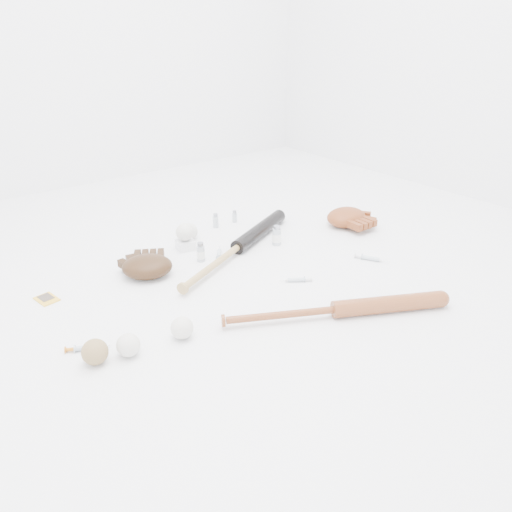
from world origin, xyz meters
TOP-DOWN VIEW (x-y plane):
  - bat_dark at (0.06, 0.15)m, footprint 0.81×0.42m
  - bat_wood at (0.02, -0.45)m, footprint 0.73×0.42m
  - glove_dark at (-0.33, 0.20)m, footprint 0.31×0.31m
  - glove_tan at (0.65, 0.09)m, footprint 0.24×0.24m
  - trading_card at (-0.70, 0.26)m, footprint 0.08×0.09m
  - pedestal at (-0.09, 0.33)m, footprint 0.09×0.09m
  - baseball_on_pedestal at (-0.09, 0.33)m, footprint 0.08×0.08m
  - baseball_left at (-0.61, -0.22)m, footprint 0.07×0.07m
  - baseball_upper at (-0.03, 0.40)m, footprint 0.08×0.08m
  - baseball_mid at (-0.44, -0.24)m, footprint 0.07×0.07m
  - baseball_aged at (-0.70, -0.20)m, footprint 0.08×0.08m
  - syringe_0 at (-0.70, -0.12)m, footprint 0.14×0.09m
  - syringe_1 at (0.08, -0.19)m, footprint 0.13×0.10m
  - syringe_2 at (-0.02, 0.18)m, footprint 0.12×0.14m
  - syringe_3 at (0.45, -0.24)m, footprint 0.10×0.15m
  - vial_0 at (0.15, 0.45)m, footprint 0.03×0.03m
  - vial_1 at (0.26, 0.45)m, footprint 0.02×0.02m
  - vial_2 at (-0.10, 0.18)m, footprint 0.03×0.03m
  - vial_3 at (0.25, 0.12)m, footprint 0.04×0.04m

SIDE VIEW (x-z plane):
  - trading_card at x=-0.70m, z-range 0.00..0.00m
  - syringe_1 at x=0.08m, z-range 0.00..0.02m
  - syringe_0 at x=-0.70m, z-range 0.00..0.02m
  - syringe_3 at x=0.45m, z-range 0.00..0.02m
  - syringe_2 at x=-0.02m, z-range 0.00..0.02m
  - pedestal at x=-0.09m, z-range 0.00..0.04m
  - bat_wood at x=0.02m, z-range 0.00..0.06m
  - vial_1 at x=0.26m, z-range 0.00..0.06m
  - bat_dark at x=0.06m, z-range 0.00..0.06m
  - vial_0 at x=0.15m, z-range 0.00..0.07m
  - baseball_left at x=-0.61m, z-range 0.00..0.07m
  - baseball_mid at x=-0.44m, z-range 0.00..0.07m
  - baseball_upper at x=-0.03m, z-range 0.00..0.08m
  - baseball_aged at x=-0.70m, z-range 0.00..0.08m
  - vial_2 at x=-0.10m, z-range 0.00..0.08m
  - glove_dark at x=-0.33m, z-range 0.00..0.08m
  - glove_tan at x=0.65m, z-range 0.00..0.09m
  - vial_3 at x=0.25m, z-range 0.00..0.09m
  - baseball_on_pedestal at x=-0.09m, z-range 0.04..0.12m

